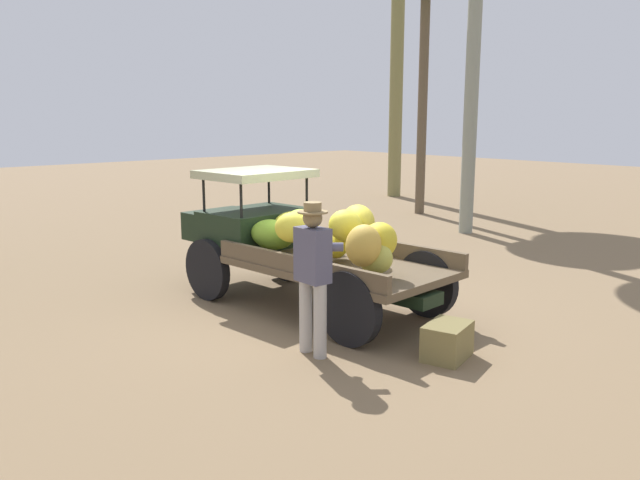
# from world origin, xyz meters

# --- Properties ---
(ground_plane) EXTENTS (60.00, 60.00, 0.00)m
(ground_plane) POSITION_xyz_m (0.00, 0.00, 0.00)
(ground_plane) COLOR #836A4B
(truck) EXTENTS (4.54, 1.96, 1.90)m
(truck) POSITION_xyz_m (0.62, 0.03, 0.94)
(truck) COLOR black
(truck) RESTS_ON ground
(farmer) EXTENTS (0.53, 0.47, 1.76)m
(farmer) POSITION_xyz_m (-1.07, 1.17, 1.01)
(farmer) COLOR #B3AEAA
(farmer) RESTS_ON ground
(wooden_crate) EXTENTS (0.56, 0.68, 0.41)m
(wooden_crate) POSITION_xyz_m (-2.19, 0.15, 0.20)
(wooden_crate) COLOR olive
(wooden_crate) RESTS_ON ground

